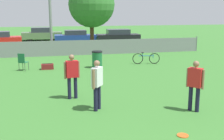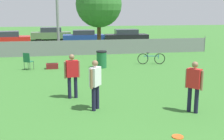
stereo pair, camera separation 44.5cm
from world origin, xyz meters
The scene contains 13 objects.
fence_backline centered at (0.00, 18.00, 0.55)m, with size 18.83×0.07×1.21m.
tree_near_pole centered at (1.18, 20.25, 3.71)m, with size 3.69×3.69×5.57m.
player_thrower_red centered at (-1.68, 7.53, 0.95)m, with size 0.58×0.28×1.64m.
player_receiver_white centered at (-1.02, 6.12, 0.95)m, with size 0.43×0.48×1.64m.
player_defender_red centered at (1.99, 5.29, 0.95)m, with size 0.44×0.47×1.64m.
frisbee_disc centered at (0.77, 3.67, 0.01)m, with size 0.30×0.30×0.03m.
folding_chair_sideline centered at (-3.81, 13.16, 0.55)m, with size 0.55×0.55×0.95m.
bicycle_sideline centered at (3.41, 13.53, 0.34)m, with size 1.66×0.46×0.71m.
trash_bin centered at (0.26, 13.02, 0.49)m, with size 0.59×0.59×0.97m.
gear_bag_sideline centered at (-2.51, 13.26, 0.15)m, with size 0.66×0.36×0.32m.
parked_car_olive centered at (-2.89, 29.92, 0.70)m, with size 4.41×2.03×1.42m.
parked_car_blue centered at (0.47, 26.45, 0.64)m, with size 4.23×1.81×1.30m.
parked_car_dark centered at (4.82, 25.70, 0.66)m, with size 4.47×1.91×1.37m.
Camera 1 is at (-2.58, -2.47, 3.15)m, focal length 45.00 mm.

